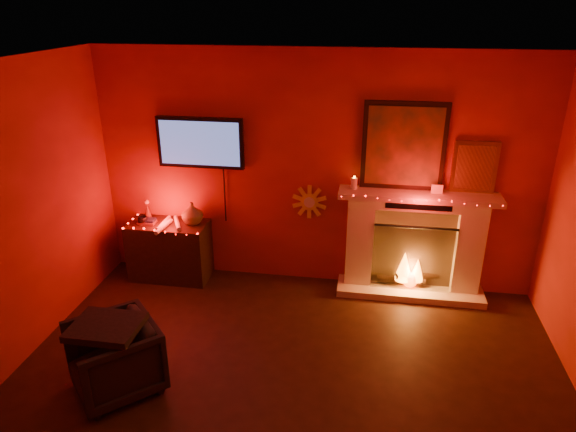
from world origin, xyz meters
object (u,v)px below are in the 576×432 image
(tv, at_px, (200,143))
(sunburst_clock, at_px, (309,202))
(fireplace, at_px, (414,234))
(console_table, at_px, (171,248))
(armchair, at_px, (114,358))

(tv, bearing_deg, sunburst_clock, 1.24)
(fireplace, relative_size, console_table, 2.24)
(tv, relative_size, armchair, 1.76)
(fireplace, bearing_deg, console_table, -177.43)
(tv, distance_m, console_table, 1.33)
(fireplace, height_order, console_table, fireplace)
(armchair, bearing_deg, console_table, 144.65)
(tv, height_order, console_table, tv)
(fireplace, xyz_separation_m, tv, (-2.44, 0.06, 0.92))
(fireplace, xyz_separation_m, armchair, (-2.59, -2.08, -0.40))
(fireplace, distance_m, console_table, 2.86)
(fireplace, bearing_deg, sunburst_clock, 175.63)
(fireplace, relative_size, tv, 1.76)
(tv, xyz_separation_m, armchair, (-0.15, -2.15, -1.33))
(fireplace, height_order, sunburst_clock, fireplace)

